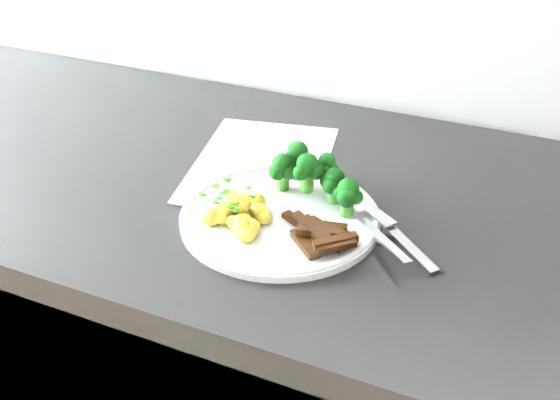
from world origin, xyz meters
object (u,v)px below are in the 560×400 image
Objects in this scene: fork at (374,228)px; knife at (397,237)px; beef_strips at (321,234)px; recipe_paper at (262,163)px; broccoli at (315,173)px; plate at (280,215)px; potatoes at (239,214)px.

fork is 0.80× the size of knife.
beef_strips is 0.85× the size of fork.
recipe_paper is 0.14m from broccoli.
recipe_paper is 0.26m from knife.
recipe_paper is 0.15m from plate.
fork reaches higher than recipe_paper.
broccoli is at bearing 55.90° from potatoes.
recipe_paper is 2.27× the size of broccoli.
beef_strips is at bearing -46.11° from recipe_paper.
knife is at bearing -26.01° from recipe_paper.
recipe_paper is 2.75× the size of beef_strips.
broccoli is 0.14m from knife.
fork is (0.16, 0.04, -0.00)m from potatoes.
plate is at bearing 154.38° from beef_strips.
potatoes is (-0.06, -0.09, -0.02)m from broccoli.
beef_strips is at bearing 2.39° from potatoes.
plate is 0.07m from broccoli.
plate is at bearing -113.51° from broccoli.
potatoes is (-0.04, -0.04, 0.01)m from plate.
potatoes is 0.11m from beef_strips.
broccoli is at bearing 66.49° from plate.
broccoli is (0.02, 0.06, 0.04)m from plate.
beef_strips is (0.07, -0.03, 0.01)m from plate.
potatoes is 0.72× the size of fork.
knife is (0.15, 0.01, 0.00)m from plate.
knife is (0.03, 0.01, -0.01)m from fork.
potatoes is at bearing -74.24° from recipe_paper.
potatoes is at bearing -136.41° from plate.
beef_strips is at bearing -144.87° from fork.
potatoes reaches higher than knife.
knife is at bearing 29.26° from beef_strips.
potatoes is at bearing -165.19° from knife.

